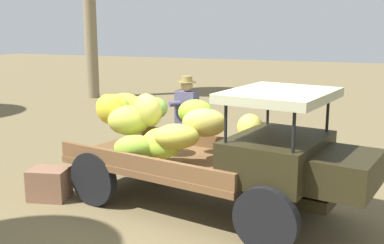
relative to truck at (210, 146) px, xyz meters
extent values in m
plane|color=brown|center=(-0.06, -0.17, -0.96)|extent=(60.00, 60.00, 0.00)
cube|color=black|center=(-0.21, 0.04, -0.50)|extent=(4.01, 1.22, 0.16)
cylinder|color=black|center=(1.37, 0.54, -0.55)|extent=(0.83, 0.30, 0.82)
cylinder|color=black|center=(1.06, -1.03, -0.55)|extent=(0.83, 0.30, 0.82)
cylinder|color=black|center=(-1.37, 1.10, -0.55)|extent=(0.83, 0.30, 0.82)
cylinder|color=black|center=(-1.69, -0.47, -0.55)|extent=(0.83, 0.30, 0.82)
cube|color=brown|center=(-0.65, 0.13, -0.32)|extent=(3.28, 2.28, 0.10)
cube|color=brown|center=(-0.49, 0.92, -0.16)|extent=(2.96, 0.67, 0.22)
cube|color=brown|center=(-0.80, -0.65, -0.16)|extent=(2.96, 0.67, 0.22)
cube|color=black|center=(1.02, -0.20, 0.01)|extent=(1.38, 1.71, 0.55)
cube|color=black|center=(1.90, -0.38, -0.05)|extent=(0.90, 1.18, 0.44)
cylinder|color=black|center=(1.58, 0.34, 0.56)|extent=(0.04, 0.04, 0.55)
cylinder|color=black|center=(1.32, -0.92, 0.56)|extent=(0.04, 0.04, 0.55)
cylinder|color=black|center=(0.72, 0.52, 0.56)|extent=(0.04, 0.04, 0.55)
cylinder|color=black|center=(0.46, -0.75, 0.56)|extent=(0.04, 0.04, 0.55)
cube|color=#AFAE8B|center=(1.02, -0.20, 0.83)|extent=(1.50, 1.73, 0.12)
ellipsoid|color=gold|center=(0.45, 0.54, 0.20)|extent=(0.60, 0.59, 0.46)
ellipsoid|color=yellow|center=(-1.68, 0.59, 0.37)|extent=(0.72, 0.61, 0.61)
ellipsoid|color=#86B92E|center=(-0.38, 0.42, 0.40)|extent=(0.63, 0.56, 0.50)
ellipsoid|color=#BBAC4B|center=(-0.13, 0.13, 0.32)|extent=(0.74, 0.62, 0.53)
ellipsoid|color=#BAB14B|center=(-1.05, 0.10, 0.44)|extent=(0.70, 0.67, 0.56)
ellipsoid|color=gold|center=(-1.29, -0.02, 0.29)|extent=(0.82, 0.76, 0.51)
ellipsoid|color=gold|center=(-0.43, -0.22, 0.16)|extent=(0.77, 0.66, 0.39)
ellipsoid|color=#AAC937|center=(-1.68, 0.19, 0.40)|extent=(0.65, 0.61, 0.54)
ellipsoid|color=#AFD138|center=(-0.68, -0.20, 0.03)|extent=(0.64, 0.55, 0.56)
ellipsoid|color=#92C138|center=(-1.03, -0.36, -0.03)|extent=(0.74, 0.66, 0.45)
ellipsoid|color=#84B642|center=(-1.30, 0.87, 0.33)|extent=(0.56, 0.61, 0.49)
ellipsoid|color=#ADC33A|center=(-1.68, 0.82, 0.21)|extent=(0.61, 0.38, 0.42)
ellipsoid|color=yellow|center=(-1.69, 0.09, 0.42)|extent=(0.62, 0.65, 0.60)
cylinder|color=#877351|center=(-0.93, 1.73, -0.53)|extent=(0.15, 0.15, 0.86)
cylinder|color=#877351|center=(-1.19, 1.76, -0.53)|extent=(0.15, 0.15, 0.86)
cube|color=#56506F|center=(-1.06, 1.74, 0.21)|extent=(0.43, 0.29, 0.62)
cylinder|color=#56506F|center=(-0.97, 1.63, 0.30)|extent=(0.29, 0.39, 0.10)
cylinder|color=#56506F|center=(-1.17, 1.66, 0.30)|extent=(0.36, 0.35, 0.10)
sphere|color=tan|center=(-1.06, 1.74, 0.63)|extent=(0.22, 0.22, 0.22)
cylinder|color=olive|center=(-1.06, 1.74, 0.69)|extent=(0.34, 0.34, 0.02)
cylinder|color=olive|center=(-1.06, 1.74, 0.75)|extent=(0.20, 0.20, 0.10)
cube|color=brown|center=(-2.47, -0.51, -0.71)|extent=(0.67, 0.58, 0.49)
cylinder|color=#857557|center=(-7.66, 8.68, 2.28)|extent=(0.47, 0.47, 6.48)
camera|label=1|loc=(2.10, -6.12, 1.71)|focal=43.33mm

